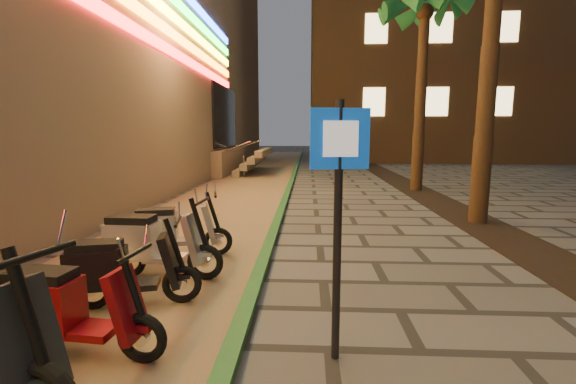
# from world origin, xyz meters

# --- Properties ---
(parking_strip) EXTENTS (3.40, 60.00, 0.01)m
(parking_strip) POSITION_xyz_m (-2.60, 10.00, 0.01)
(parking_strip) COLOR #8C7251
(parking_strip) RESTS_ON ground
(green_curb) EXTENTS (0.18, 60.00, 0.10)m
(green_curb) POSITION_xyz_m (-0.90, 10.00, 0.05)
(green_curb) COLOR #25652B
(green_curb) RESTS_ON ground
(planting_strip) EXTENTS (1.20, 40.00, 0.02)m
(planting_strip) POSITION_xyz_m (3.60, 5.00, 0.01)
(planting_strip) COLOR black
(planting_strip) RESTS_ON ground
(apartment_block) EXTENTS (18.00, 16.06, 25.00)m
(apartment_block) POSITION_xyz_m (9.00, 32.00, 12.50)
(apartment_block) COLOR brown
(apartment_block) RESTS_ON ground
(palm_d) EXTENTS (2.97, 3.02, 7.16)m
(palm_d) POSITION_xyz_m (3.60, 12.00, 5.94)
(palm_d) COLOR #472D19
(palm_d) RESTS_ON ground
(pedestrian_sign) EXTENTS (0.50, 0.12, 2.27)m
(pedestrian_sign) POSITION_xyz_m (0.04, 1.54, 1.47)
(pedestrian_sign) COLOR black
(pedestrian_sign) RESTS_ON ground
(scooter_7) EXTENTS (1.48, 0.54, 1.04)m
(scooter_7) POSITION_xyz_m (-2.36, 1.44, 0.45)
(scooter_7) COLOR black
(scooter_7) RESTS_ON ground
(scooter_8) EXTENTS (1.47, 0.70, 1.04)m
(scooter_8) POSITION_xyz_m (-2.38, 2.42, 0.45)
(scooter_8) COLOR black
(scooter_8) RESTS_ON ground
(scooter_9) EXTENTS (1.62, 0.57, 1.15)m
(scooter_9) POSITION_xyz_m (-2.39, 3.35, 0.50)
(scooter_9) COLOR black
(scooter_9) RESTS_ON ground
(scooter_10) EXTENTS (1.52, 0.74, 1.07)m
(scooter_10) POSITION_xyz_m (-2.39, 4.20, 0.47)
(scooter_10) COLOR black
(scooter_10) RESTS_ON ground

